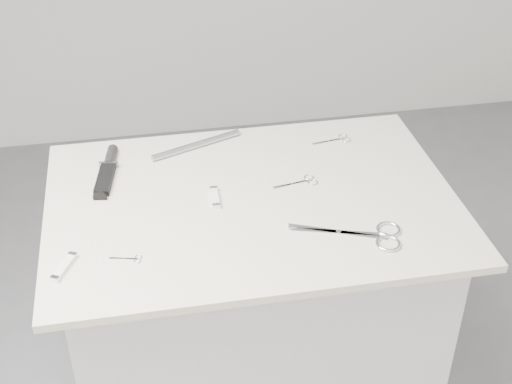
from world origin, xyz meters
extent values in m
cube|color=#BCBCBA|center=(0.00, 0.00, 0.45)|extent=(0.90, 0.60, 0.90)
cube|color=beige|center=(0.00, 0.00, 0.91)|extent=(1.00, 0.70, 0.02)
cube|color=silver|center=(0.17, -0.17, 0.92)|extent=(0.22, 0.11, 0.00)
cylinder|color=silver|center=(0.17, -0.17, 0.92)|extent=(0.01, 0.01, 0.01)
torus|color=silver|center=(0.29, -0.18, 0.92)|extent=(0.06, 0.06, 0.01)
torus|color=silver|center=(0.27, -0.23, 0.92)|extent=(0.06, 0.06, 0.01)
cube|color=silver|center=(0.11, 0.04, 0.92)|extent=(0.10, 0.03, 0.00)
cylinder|color=silver|center=(0.11, 0.04, 0.92)|extent=(0.01, 0.01, 0.00)
torus|color=silver|center=(0.16, 0.06, 0.92)|extent=(0.03, 0.03, 0.00)
torus|color=silver|center=(0.16, 0.04, 0.92)|extent=(0.03, 0.03, 0.00)
cube|color=silver|center=(0.26, 0.23, 0.92)|extent=(0.10, 0.03, 0.00)
cylinder|color=silver|center=(0.26, 0.23, 0.92)|extent=(0.01, 0.01, 0.00)
torus|color=silver|center=(0.30, 0.25, 0.92)|extent=(0.03, 0.03, 0.00)
torus|color=silver|center=(0.31, 0.23, 0.92)|extent=(0.03, 0.03, 0.00)
cube|color=silver|center=(-0.32, -0.18, 0.92)|extent=(0.06, 0.02, 0.00)
cylinder|color=silver|center=(-0.32, -0.18, 0.92)|extent=(0.00, 0.00, 0.00)
torus|color=silver|center=(-0.28, -0.18, 0.92)|extent=(0.02, 0.02, 0.00)
torus|color=silver|center=(-0.29, -0.19, 0.92)|extent=(0.02, 0.02, 0.00)
cube|color=black|center=(-0.35, 0.14, 0.93)|extent=(0.06, 0.14, 0.02)
cube|color=#979AA0|center=(-0.34, 0.21, 0.93)|extent=(0.05, 0.02, 0.02)
cylinder|color=black|center=(-0.34, 0.25, 0.93)|extent=(0.04, 0.09, 0.03)
cube|color=silver|center=(-0.44, -0.18, 0.93)|extent=(0.05, 0.09, 0.01)
cube|color=silver|center=(-0.43, -0.15, 0.93)|extent=(0.02, 0.02, 0.01)
cube|color=silver|center=(-0.46, -0.22, 0.93)|extent=(0.02, 0.02, 0.01)
cube|color=silver|center=(-0.09, 0.01, 0.93)|extent=(0.02, 0.08, 0.01)
cube|color=silver|center=(-0.09, 0.05, 0.93)|extent=(0.02, 0.01, 0.01)
cube|color=silver|center=(-0.09, -0.02, 0.93)|extent=(0.02, 0.01, 0.01)
cylinder|color=#979AA0|center=(-0.11, 0.27, 0.93)|extent=(0.25, 0.11, 0.02)
camera|label=1|loc=(-0.25, -1.41, 1.92)|focal=50.00mm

